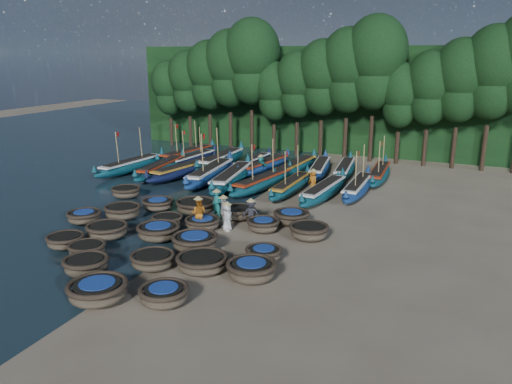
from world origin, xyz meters
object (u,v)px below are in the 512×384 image
at_px(coracle_23, 238,212).
at_px(long_boat_12, 252,162).
at_px(coracle_8, 202,262).
at_px(long_boat_5, 263,182).
at_px(long_boat_3, 210,173).
at_px(long_boat_8, 358,187).
at_px(long_boat_16, 345,169).
at_px(coracle_4, 164,294).
at_px(long_boat_14, 296,167).
at_px(coracle_6, 87,249).
at_px(long_boat_0, 131,165).
at_px(fisherman_6, 313,180).
at_px(coracle_7, 153,260).
at_px(long_boat_4, 232,178).
at_px(coracle_3, 98,291).
at_px(long_boat_7, 324,191).
at_px(long_boat_2, 183,170).
at_px(coracle_12, 158,231).
at_px(coracle_11, 107,230).
at_px(coracle_18, 263,225).
at_px(coracle_22, 196,206).
at_px(coracle_10, 84,216).
at_px(coracle_5, 66,240).
at_px(coracle_19, 309,231).
at_px(long_boat_13, 265,166).
at_px(coracle_15, 123,211).
at_px(fisherman_5, 261,165).
at_px(coracle_13, 195,242).
at_px(coracle_20, 126,192).
at_px(coracle_9, 251,270).
at_px(long_boat_10, 193,159).
at_px(fisherman_0, 227,216).
at_px(long_boat_17, 379,174).
at_px(long_boat_9, 187,155).
at_px(fisherman_4, 224,210).
at_px(long_boat_1, 161,168).
at_px(long_boat_15, 320,168).
at_px(fisherman_1, 217,203).
at_px(coracle_14, 264,254).
at_px(fisherman_3, 251,213).
at_px(coracle_16, 167,220).
at_px(coracle_17, 202,223).
at_px(coracle_21, 158,204).

height_order(coracle_23, long_boat_12, long_boat_12).
distance_m(coracle_8, long_boat_5, 14.07).
bearing_deg(long_boat_3, coracle_8, -69.32).
relative_size(long_boat_5, long_boat_8, 1.05).
distance_m(long_boat_3, long_boat_16, 10.60).
relative_size(coracle_4, long_boat_14, 0.25).
relative_size(coracle_6, long_boat_0, 0.22).
xyz_separation_m(long_boat_12, fisherman_6, (6.84, -4.93, 0.34)).
bearing_deg(coracle_7, long_boat_4, 101.98).
height_order(coracle_3, long_boat_7, long_boat_7).
height_order(long_boat_2, long_boat_4, long_boat_4).
height_order(coracle_12, long_boat_0, long_boat_0).
bearing_deg(coracle_11, coracle_12, 18.44).
height_order(coracle_18, coracle_22, coracle_22).
relative_size(coracle_3, coracle_22, 0.91).
relative_size(coracle_3, coracle_10, 1.23).
bearing_deg(coracle_5, coracle_7, -3.80).
distance_m(coracle_3, long_boat_14, 23.30).
distance_m(coracle_19, long_boat_13, 15.32).
height_order(coracle_15, fisherman_5, fisherman_5).
height_order(coracle_13, coracle_20, coracle_13).
distance_m(coracle_11, long_boat_5, 12.72).
bearing_deg(coracle_22, long_boat_8, 44.84).
height_order(coracle_9, long_boat_3, long_boat_3).
bearing_deg(long_boat_12, coracle_18, -60.99).
bearing_deg(long_boat_4, coracle_6, -100.58).
relative_size(coracle_9, coracle_23, 1.07).
xyz_separation_m(long_boat_10, fisherman_0, (10.19, -13.74, 0.35)).
relative_size(long_boat_17, fisherman_5, 4.28).
distance_m(long_boat_9, long_boat_13, 8.27).
xyz_separation_m(coracle_12, long_boat_7, (5.78, 10.83, 0.06)).
bearing_deg(fisherman_4, fisherman_6, 144.37).
relative_size(coracle_23, long_boat_17, 0.28).
xyz_separation_m(long_boat_1, long_boat_15, (11.53, 5.04, -0.04)).
bearing_deg(coracle_22, long_boat_5, 76.32).
xyz_separation_m(coracle_7, long_boat_1, (-9.67, 15.24, 0.15)).
distance_m(coracle_5, coracle_23, 9.53).
xyz_separation_m(coracle_7, coracle_20, (-8.21, 8.84, 0.01)).
relative_size(coracle_20, fisherman_1, 1.22).
xyz_separation_m(long_boat_10, long_boat_13, (6.82, -0.13, 0.04)).
height_order(coracle_5, long_boat_15, long_boat_15).
bearing_deg(coracle_14, coracle_8, -135.31).
bearing_deg(fisherman_3, coracle_16, 171.76).
height_order(coracle_8, long_boat_7, long_boat_7).
relative_size(coracle_5, long_boat_14, 0.23).
bearing_deg(coracle_17, coracle_12, -119.49).
distance_m(coracle_17, fisherman_0, 1.47).
height_order(coracle_6, coracle_21, coracle_6).
bearing_deg(coracle_13, long_boat_16, 80.56).
distance_m(long_boat_0, long_boat_9, 6.01).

